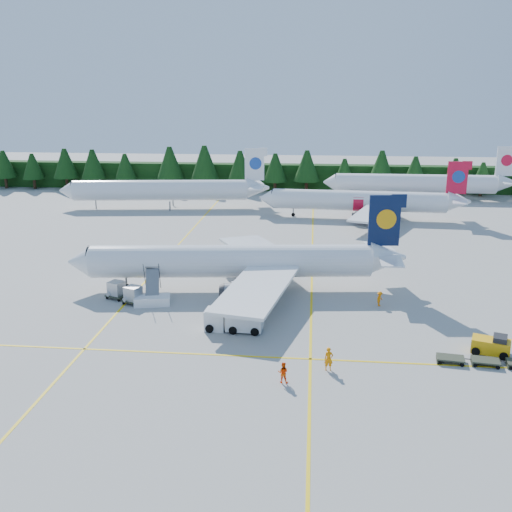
# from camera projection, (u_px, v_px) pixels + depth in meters

# --- Properties ---
(ground) EXTENTS (320.00, 320.00, 0.00)m
(ground) POSITION_uv_depth(u_px,v_px,m) (248.00, 329.00, 54.96)
(ground) COLOR #9F9F9A
(ground) RESTS_ON ground
(taxi_stripe_a) EXTENTS (0.25, 120.00, 0.01)m
(taxi_stripe_a) POSITION_uv_depth(u_px,v_px,m) (160.00, 265.00, 75.43)
(taxi_stripe_a) COLOR yellow
(taxi_stripe_a) RESTS_ON ground
(taxi_stripe_b) EXTENTS (0.25, 120.00, 0.01)m
(taxi_stripe_b) POSITION_uv_depth(u_px,v_px,m) (312.00, 269.00, 73.51)
(taxi_stripe_b) COLOR yellow
(taxi_stripe_b) RESTS_ON ground
(taxi_stripe_cross) EXTENTS (80.00, 0.25, 0.01)m
(taxi_stripe_cross) POSITION_uv_depth(u_px,v_px,m) (241.00, 356.00, 49.22)
(taxi_stripe_cross) COLOR yellow
(taxi_stripe_cross) RESTS_ON ground
(treeline_hedge) EXTENTS (220.00, 4.00, 6.00)m
(treeline_hedge) POSITION_uv_depth(u_px,v_px,m) (288.00, 177.00, 132.57)
(treeline_hedge) COLOR black
(treeline_hedge) RESTS_ON ground
(airliner_navy) EXTENTS (37.63, 30.81, 10.95)m
(airliner_navy) POSITION_uv_depth(u_px,v_px,m) (226.00, 262.00, 65.15)
(airliner_navy) COLOR white
(airliner_navy) RESTS_ON ground
(airliner_red) EXTENTS (36.33, 29.84, 10.56)m
(airliner_red) POSITION_uv_depth(u_px,v_px,m) (355.00, 201.00, 102.43)
(airliner_red) COLOR white
(airliner_red) RESTS_ON ground
(airliner_far_left) EXTENTS (39.86, 8.53, 11.61)m
(airliner_far_left) POSITION_uv_depth(u_px,v_px,m) (155.00, 190.00, 111.40)
(airliner_far_left) COLOR white
(airliner_far_left) RESTS_ON ground
(airliner_far_right) EXTENTS (39.03, 4.06, 11.36)m
(airliner_far_right) POSITION_uv_depth(u_px,v_px,m) (410.00, 183.00, 120.34)
(airliner_far_right) COLOR white
(airliner_far_right) RESTS_ON ground
(airstairs) EXTENTS (4.11, 5.58, 3.39)m
(airstairs) POSITION_uv_depth(u_px,v_px,m) (152.00, 297.00, 61.22)
(airstairs) COLOR white
(airstairs) RESTS_ON ground
(service_truck) EXTENTS (5.60, 2.32, 2.65)m
(service_truck) POSITION_uv_depth(u_px,v_px,m) (234.00, 317.00, 54.28)
(service_truck) COLOR white
(service_truck) RESTS_ON ground
(baggage_tug) EXTENTS (3.52, 2.63, 1.68)m
(baggage_tug) POSITION_uv_depth(u_px,v_px,m) (492.00, 345.00, 49.40)
(baggage_tug) COLOR #F2AB0D
(baggage_tug) RESTS_ON ground
(dolly_train) EXTENTS (10.83, 2.27, 0.13)m
(dolly_train) POSITION_uv_depth(u_px,v_px,m) (503.00, 362.00, 47.27)
(dolly_train) COLOR #303426
(dolly_train) RESTS_ON ground
(uld_pair) EXTENTS (4.92, 3.73, 1.64)m
(uld_pair) POSITION_uv_depth(u_px,v_px,m) (125.00, 292.00, 61.91)
(uld_pair) COLOR #303426
(uld_pair) RESTS_ON ground
(crew_a) EXTENTS (0.78, 0.57, 1.98)m
(crew_a) POSITION_uv_depth(u_px,v_px,m) (329.00, 359.00, 46.46)
(crew_a) COLOR orange
(crew_a) RESTS_ON ground
(crew_b) EXTENTS (0.88, 0.72, 1.71)m
(crew_b) POSITION_uv_depth(u_px,v_px,m) (283.00, 372.00, 44.52)
(crew_b) COLOR #FF4905
(crew_b) RESTS_ON ground
(crew_c) EXTENTS (0.74, 0.81, 1.62)m
(crew_c) POSITION_uv_depth(u_px,v_px,m) (380.00, 299.00, 60.56)
(crew_c) COLOR orange
(crew_c) RESTS_ON ground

